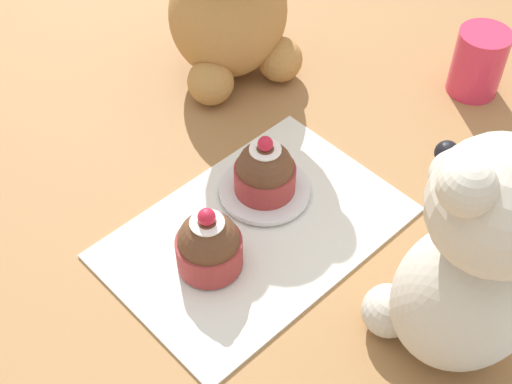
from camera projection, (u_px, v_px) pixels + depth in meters
ground_plane at (256, 233)px, 0.65m from camera, size 4.00×4.00×0.00m
knitted_placemat at (256, 231)px, 0.65m from camera, size 0.27×0.18×0.01m
teddy_bear_cream at (473, 262)px, 0.50m from camera, size 0.14×0.13×0.22m
cupcake_near_cream_bear at (210, 246)px, 0.60m from camera, size 0.06×0.06×0.07m
saucer_plate at (265, 190)px, 0.67m from camera, size 0.09×0.09×0.01m
cupcake_near_tan_bear at (265, 172)px, 0.65m from camera, size 0.06×0.06×0.06m
juice_glass at (478, 62)px, 0.76m from camera, size 0.06×0.06×0.07m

